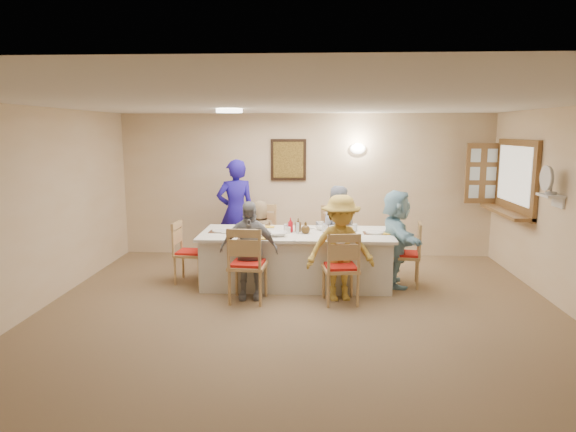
# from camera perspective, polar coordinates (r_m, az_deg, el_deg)

# --- Properties ---
(ground) EXTENTS (7.00, 7.00, 0.00)m
(ground) POSITION_cam_1_polar(r_m,az_deg,el_deg) (5.95, 1.25, -12.32)
(ground) COLOR olive
(room_walls) EXTENTS (7.00, 7.00, 7.00)m
(room_walls) POSITION_cam_1_polar(r_m,az_deg,el_deg) (5.56, 1.31, 2.32)
(room_walls) COLOR beige
(room_walls) RESTS_ON ground
(wall_picture) EXTENTS (0.62, 0.05, 0.72)m
(wall_picture) POSITION_cam_1_polar(r_m,az_deg,el_deg) (9.01, 0.05, 6.26)
(wall_picture) COLOR black
(wall_picture) RESTS_ON room_walls
(wall_sconce) EXTENTS (0.26, 0.09, 0.18)m
(wall_sconce) POSITION_cam_1_polar(r_m,az_deg,el_deg) (8.99, 7.76, 7.45)
(wall_sconce) COLOR white
(wall_sconce) RESTS_ON room_walls
(ceiling_light) EXTENTS (0.36, 0.36, 0.05)m
(ceiling_light) POSITION_cam_1_polar(r_m,az_deg,el_deg) (7.12, -6.54, 11.54)
(ceiling_light) COLOR white
(ceiling_light) RESTS_ON room_walls
(serving_hatch) EXTENTS (0.06, 1.50, 1.15)m
(serving_hatch) POSITION_cam_1_polar(r_m,az_deg,el_deg) (8.51, 24.02, 3.90)
(serving_hatch) COLOR brown
(serving_hatch) RESTS_ON room_walls
(hatch_sill) EXTENTS (0.30, 1.50, 0.05)m
(hatch_sill) POSITION_cam_1_polar(r_m,az_deg,el_deg) (8.53, 23.03, 0.42)
(hatch_sill) COLOR brown
(hatch_sill) RESTS_ON room_walls
(shutter_door) EXTENTS (0.55, 0.04, 1.00)m
(shutter_door) POSITION_cam_1_polar(r_m,az_deg,el_deg) (9.14, 20.80, 4.44)
(shutter_door) COLOR brown
(shutter_door) RESTS_ON room_walls
(fan_shelf) EXTENTS (0.22, 0.36, 0.03)m
(fan_shelf) POSITION_cam_1_polar(r_m,az_deg,el_deg) (7.25, 27.15, 2.05)
(fan_shelf) COLOR white
(fan_shelf) RESTS_ON room_walls
(desk_fan) EXTENTS (0.30, 0.30, 0.28)m
(desk_fan) POSITION_cam_1_polar(r_m,az_deg,el_deg) (7.23, 27.02, 3.23)
(desk_fan) COLOR #A5A5A8
(desk_fan) RESTS_ON fan_shelf
(dining_table) EXTENTS (2.73, 1.16, 0.76)m
(dining_table) POSITION_cam_1_polar(r_m,az_deg,el_deg) (7.45, 0.92, -4.71)
(dining_table) COLOR silver
(dining_table) RESTS_ON ground
(chair_back_left) EXTENTS (0.53, 0.53, 1.03)m
(chair_back_left) POSITION_cam_1_polar(r_m,az_deg,el_deg) (8.24, -3.06, -2.37)
(chair_back_left) COLOR tan
(chair_back_left) RESTS_ON ground
(chair_back_right) EXTENTS (0.52, 0.52, 1.02)m
(chair_back_right) POSITION_cam_1_polar(r_m,az_deg,el_deg) (8.20, 5.32, -2.48)
(chair_back_right) COLOR tan
(chair_back_right) RESTS_ON ground
(chair_front_left) EXTENTS (0.52, 0.52, 1.01)m
(chair_front_left) POSITION_cam_1_polar(r_m,az_deg,el_deg) (6.70, -4.49, -5.28)
(chair_front_left) COLOR tan
(chair_front_left) RESTS_ON ground
(chair_front_right) EXTENTS (0.52, 0.52, 0.96)m
(chair_front_right) POSITION_cam_1_polar(r_m,az_deg,el_deg) (6.66, 5.86, -5.63)
(chair_front_right) COLOR tan
(chair_front_right) RESTS_ON ground
(chair_left_end) EXTENTS (0.47, 0.47, 0.90)m
(chair_left_end) POSITION_cam_1_polar(r_m,az_deg,el_deg) (7.64, -10.80, -3.96)
(chair_left_end) COLOR tan
(chair_left_end) RESTS_ON ground
(chair_right_end) EXTENTS (0.50, 0.50, 0.93)m
(chair_right_end) POSITION_cam_1_polar(r_m,az_deg,el_deg) (7.54, 12.81, -4.12)
(chair_right_end) COLOR tan
(chair_right_end) RESTS_ON ground
(diner_back_left) EXTENTS (0.68, 0.56, 1.13)m
(diner_back_left) POSITION_cam_1_polar(r_m,az_deg,el_deg) (8.11, -3.15, -2.21)
(diner_back_left) COLOR olive
(diner_back_left) RESTS_ON ground
(diner_back_right) EXTENTS (0.80, 0.69, 1.37)m
(diner_back_right) POSITION_cam_1_polar(r_m,az_deg,el_deg) (8.05, 5.37, -1.46)
(diner_back_right) COLOR #9CA5B7
(diner_back_right) RESTS_ON ground
(diner_front_left) EXTENTS (0.78, 0.36, 1.31)m
(diner_front_left) POSITION_cam_1_polar(r_m,az_deg,el_deg) (6.77, -4.37, -3.80)
(diner_front_left) COLOR gray
(diner_front_left) RESTS_ON ground
(diner_front_right) EXTENTS (1.08, 0.83, 1.39)m
(diner_front_right) POSITION_cam_1_polar(r_m,az_deg,el_deg) (6.72, 5.84, -3.56)
(diner_front_right) COLOR gold
(diner_front_right) RESTS_ON ground
(diner_right_end) EXTENTS (1.36, 0.65, 1.38)m
(diner_right_end) POSITION_cam_1_polar(r_m,az_deg,el_deg) (7.47, 11.89, -2.43)
(diner_right_end) COLOR #9CD3E9
(diner_right_end) RESTS_ON ground
(caregiver) EXTENTS (0.91, 0.84, 1.74)m
(caregiver) POSITION_cam_1_polar(r_m,az_deg,el_deg) (8.57, -5.82, 0.48)
(caregiver) COLOR #1F1494
(caregiver) RESTS_ON ground
(placemat_fl) EXTENTS (0.36, 0.27, 0.01)m
(placemat_fl) POSITION_cam_1_polar(r_m,az_deg,el_deg) (7.00, -4.11, -2.44)
(placemat_fl) COLOR #472B19
(placemat_fl) RESTS_ON dining_table
(plate_fl) EXTENTS (0.23, 0.23, 0.01)m
(plate_fl) POSITION_cam_1_polar(r_m,az_deg,el_deg) (7.00, -4.12, -2.36)
(plate_fl) COLOR white
(plate_fl) RESTS_ON dining_table
(napkin_fl) EXTENTS (0.14, 0.14, 0.01)m
(napkin_fl) POSITION_cam_1_polar(r_m,az_deg,el_deg) (6.93, -2.69, -2.49)
(napkin_fl) COLOR gold
(napkin_fl) RESTS_ON dining_table
(placemat_fr) EXTENTS (0.36, 0.26, 0.01)m
(placemat_fr) POSITION_cam_1_polar(r_m,az_deg,el_deg) (6.96, 5.75, -2.54)
(placemat_fr) COLOR #472B19
(placemat_fr) RESTS_ON dining_table
(plate_fr) EXTENTS (0.24, 0.24, 0.01)m
(plate_fr) POSITION_cam_1_polar(r_m,az_deg,el_deg) (6.96, 5.75, -2.46)
(plate_fr) COLOR white
(plate_fr) RESTS_ON dining_table
(napkin_fr) EXTENTS (0.14, 0.14, 0.01)m
(napkin_fr) POSITION_cam_1_polar(r_m,az_deg,el_deg) (6.92, 7.26, -2.58)
(napkin_fr) COLOR gold
(napkin_fr) RESTS_ON dining_table
(placemat_bl) EXTENTS (0.35, 0.26, 0.01)m
(placemat_bl) POSITION_cam_1_polar(r_m,az_deg,el_deg) (7.82, -3.36, -1.17)
(placemat_bl) COLOR #472B19
(placemat_bl) RESTS_ON dining_table
(plate_bl) EXTENTS (0.23, 0.23, 0.01)m
(plate_bl) POSITION_cam_1_polar(r_m,az_deg,el_deg) (7.82, -3.36, -1.10)
(plate_bl) COLOR white
(plate_bl) RESTS_ON dining_table
(napkin_bl) EXTENTS (0.15, 0.15, 0.01)m
(napkin_bl) POSITION_cam_1_polar(r_m,az_deg,el_deg) (7.75, -2.08, -1.20)
(napkin_bl) COLOR gold
(napkin_bl) RESTS_ON dining_table
(placemat_br) EXTENTS (0.35, 0.26, 0.01)m
(placemat_br) POSITION_cam_1_polar(r_m,az_deg,el_deg) (7.78, 5.46, -1.25)
(placemat_br) COLOR #472B19
(placemat_br) RESTS_ON dining_table
(plate_br) EXTENTS (0.25, 0.25, 0.02)m
(plate_br) POSITION_cam_1_polar(r_m,az_deg,el_deg) (7.78, 5.46, -1.18)
(plate_br) COLOR white
(plate_br) RESTS_ON dining_table
(napkin_br) EXTENTS (0.14, 0.14, 0.01)m
(napkin_br) POSITION_cam_1_polar(r_m,az_deg,el_deg) (7.74, 6.81, -1.28)
(napkin_br) COLOR gold
(napkin_br) RESTS_ON dining_table
(placemat_le) EXTENTS (0.32, 0.24, 0.01)m
(placemat_le) POSITION_cam_1_polar(r_m,az_deg,el_deg) (7.48, -7.52, -1.72)
(placemat_le) COLOR #472B19
(placemat_le) RESTS_ON dining_table
(plate_le) EXTENTS (0.24, 0.24, 0.01)m
(plate_le) POSITION_cam_1_polar(r_m,az_deg,el_deg) (7.48, -7.53, -1.65)
(plate_le) COLOR white
(plate_le) RESTS_ON dining_table
(napkin_le) EXTENTS (0.15, 0.15, 0.01)m
(napkin_le) POSITION_cam_1_polar(r_m,az_deg,el_deg) (7.40, -6.22, -1.76)
(napkin_le) COLOR gold
(napkin_le) RESTS_ON dining_table
(placemat_re) EXTENTS (0.32, 0.24, 0.01)m
(placemat_re) POSITION_cam_1_polar(r_m,az_deg,el_deg) (7.41, 9.62, -1.89)
(placemat_re) COLOR #472B19
(placemat_re) RESTS_ON dining_table
(plate_re) EXTENTS (0.26, 0.26, 0.02)m
(plate_re) POSITION_cam_1_polar(r_m,az_deg,el_deg) (7.41, 9.62, -1.81)
(plate_re) COLOR white
(plate_re) RESTS_ON dining_table
(napkin_re) EXTENTS (0.15, 0.15, 0.01)m
(napkin_re) POSITION_cam_1_polar(r_m,az_deg,el_deg) (7.39, 11.05, -1.91)
(napkin_re) COLOR gold
(napkin_re) RESTS_ON dining_table
(teacup_a) EXTENTS (0.18, 0.18, 0.08)m
(teacup_a) POSITION_cam_1_polar(r_m,az_deg,el_deg) (7.11, -5.80, -1.97)
(teacup_a) COLOR white
(teacup_a) RESTS_ON dining_table
(teacup_b) EXTENTS (0.13, 0.13, 0.07)m
(teacup_b) POSITION_cam_1_polar(r_m,az_deg,el_deg) (7.85, 3.69, -0.88)
(teacup_b) COLOR white
(teacup_b) RESTS_ON dining_table
(bowl_a) EXTENTS (0.35, 0.35, 0.06)m
(bowl_a) POSITION_cam_1_polar(r_m,az_deg,el_deg) (7.12, -1.07, -2.01)
(bowl_a) COLOR white
(bowl_a) RESTS_ON dining_table
(bowl_b) EXTENTS (0.20, 0.20, 0.06)m
(bowl_b) POSITION_cam_1_polar(r_m,az_deg,el_deg) (7.57, 3.77, -1.33)
(bowl_b) COLOR white
(bowl_b) RESTS_ON dining_table
(condiment_ketchup) EXTENTS (0.10, 0.10, 0.21)m
(condiment_ketchup) POSITION_cam_1_polar(r_m,az_deg,el_deg) (7.37, 0.28, -1.01)
(condiment_ketchup) COLOR red
(condiment_ketchup) RESTS_ON dining_table
(condiment_brown) EXTENTS (0.10, 0.11, 0.19)m
(condiment_brown) POSITION_cam_1_polar(r_m,az_deg,el_deg) (7.42, 1.13, -1.00)
(condiment_brown) COLOR #4B3314
(condiment_brown) RESTS_ON dining_table
(condiment_malt) EXTENTS (0.21, 0.21, 0.17)m
(condiment_malt) POSITION_cam_1_polar(r_m,az_deg,el_deg) (7.29, 1.96, -1.30)
(condiment_malt) COLOR #4B3314
(condiment_malt) RESTS_ON dining_table
(drinking_glass) EXTENTS (0.07, 0.07, 0.11)m
(drinking_glass) POSITION_cam_1_polar(r_m,az_deg,el_deg) (7.41, -0.22, -1.33)
(drinking_glass) COLOR silver
(drinking_glass) RESTS_ON dining_table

